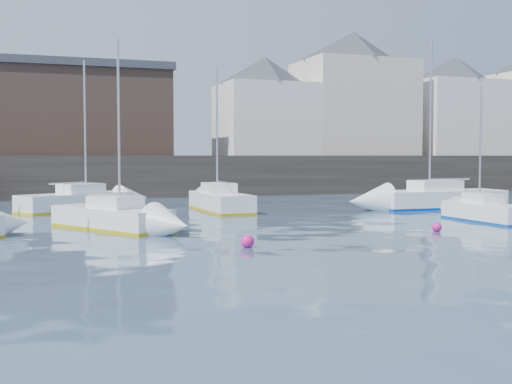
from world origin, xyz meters
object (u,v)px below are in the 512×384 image
object	(u,v)px
sailboat_h	(77,201)
sailboat_f	(220,201)
sailboat_c	(485,211)
buoy_mid	(437,231)
buoy_near	(247,247)
buoy_far	(145,216)
sailboat_d	(440,198)
sailboat_b	(112,217)

from	to	relation	value
sailboat_h	sailboat_f	bearing A→B (deg)	-20.03
sailboat_c	sailboat_h	size ratio (longest dim) A/B	0.75
sailboat_f	buoy_mid	world-z (taller)	sailboat_f
sailboat_f	buoy_mid	bearing A→B (deg)	-65.17
buoy_near	buoy_mid	world-z (taller)	buoy_near
sailboat_c	sailboat_h	world-z (taller)	sailboat_h
buoy_far	sailboat_d	bearing A→B (deg)	-3.36
sailboat_h	buoy_far	xyz separation A→B (m)	(3.05, -4.06, -0.53)
sailboat_f	buoy_mid	xyz separation A→B (m)	(5.47, -11.83, -0.55)
sailboat_f	sailboat_b	bearing A→B (deg)	-133.76
sailboat_f	sailboat_c	bearing A→B (deg)	-43.74
sailboat_b	sailboat_f	world-z (taller)	sailboat_f
sailboat_d	sailboat_h	distance (m)	20.16
sailboat_f	buoy_near	bearing A→B (deg)	-102.18
buoy_near	buoy_mid	distance (m)	8.59
sailboat_f	sailboat_h	distance (m)	7.78
sailboat_d	buoy_far	world-z (taller)	sailboat_d
sailboat_f	buoy_far	world-z (taller)	sailboat_f
sailboat_d	sailboat_h	xyz separation A→B (m)	(-19.52, 5.03, -0.05)
sailboat_b	sailboat_d	xyz separation A→B (m)	(18.71, 4.43, 0.08)
buoy_near	buoy_far	distance (m)	12.27
sailboat_d	buoy_mid	world-z (taller)	sailboat_d
buoy_near	buoy_mid	xyz separation A→B (m)	(8.41, 1.77, 0.00)
sailboat_d	buoy_far	bearing A→B (deg)	176.64
sailboat_b	buoy_mid	xyz separation A→B (m)	(11.97, -5.04, -0.49)
sailboat_d	sailboat_f	xyz separation A→B (m)	(-12.21, 2.36, -0.03)
sailboat_c	buoy_far	world-z (taller)	sailboat_c
sailboat_d	buoy_far	size ratio (longest dim) A/B	24.93
sailboat_h	sailboat_b	bearing A→B (deg)	-85.10
sailboat_c	buoy_mid	bearing A→B (deg)	-149.81
sailboat_f	buoy_far	bearing A→B (deg)	-161.85
sailboat_h	buoy_near	distance (m)	16.85
sailboat_h	buoy_mid	world-z (taller)	sailboat_h
buoy_far	sailboat_h	bearing A→B (deg)	126.91
sailboat_f	buoy_near	xyz separation A→B (m)	(-2.94, -13.60, -0.55)
sailboat_d	buoy_mid	bearing A→B (deg)	-125.46
sailboat_c	buoy_near	bearing A→B (deg)	-161.43
buoy_far	sailboat_b	bearing A→B (deg)	-112.57
buoy_near	buoy_mid	bearing A→B (deg)	11.90
sailboat_c	sailboat_d	xyz separation A→B (m)	(2.46, 6.97, 0.11)
sailboat_f	buoy_far	xyz separation A→B (m)	(-4.26, -1.40, -0.55)
buoy_mid	sailboat_b	bearing A→B (deg)	157.19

